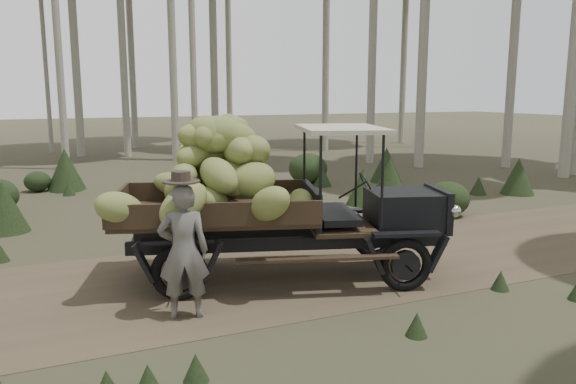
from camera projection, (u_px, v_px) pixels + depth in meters
name	position (u px, v px, depth m)	size (l,w,h in m)	color
ground	(154.00, 289.00, 8.37)	(120.00, 120.00, 0.00)	#473D2B
dirt_track	(154.00, 289.00, 8.37)	(70.00, 4.00, 0.01)	brown
banana_truck	(246.00, 181.00, 8.52)	(5.63, 3.19, 2.68)	black
farmer	(183.00, 250.00, 7.17)	(0.73, 0.57, 1.93)	#5B5853
undergrowth	(105.00, 234.00, 9.47)	(24.40, 22.19, 1.35)	#233319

